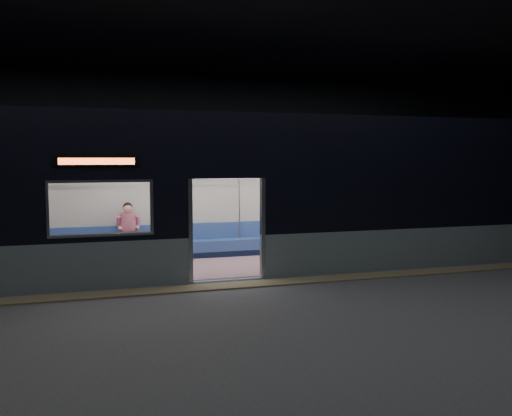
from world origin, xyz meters
name	(u,v)px	position (x,y,z in m)	size (l,w,h in m)	color
station_floor	(241,293)	(0.00, 0.00, -0.01)	(24.00, 14.00, 0.01)	#47494C
station_envelope	(241,89)	(0.00, 0.00, 3.66)	(24.00, 14.00, 5.00)	black
tactile_strip	(234,286)	(0.00, 0.55, 0.01)	(22.80, 0.50, 0.03)	#8C7F59
metro_car	(211,185)	(0.00, 2.54, 1.85)	(18.00, 3.04, 3.35)	gray
passenger	(128,229)	(-1.76, 3.55, 0.80)	(0.44, 0.71, 1.38)	black
handbag	(130,235)	(-1.73, 3.32, 0.68)	(0.28, 0.24, 0.14)	black
transit_map	(380,193)	(5.00, 3.85, 1.49)	(1.05, 0.03, 0.68)	white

